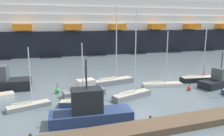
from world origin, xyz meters
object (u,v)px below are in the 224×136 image
Objects in this scene: sailboat_0 at (29,105)px; sailboat_7 at (113,80)px; sailboat_1 at (132,94)px; fishing_boat_3 at (85,90)px; cruise_ship at (108,29)px; sailboat_6 at (80,103)px; sailboat_2 at (162,84)px; fishing_boat_1 at (90,110)px; channel_buoy_1 at (189,88)px; fishing_boat_0 at (219,80)px; sailboat_3 at (200,78)px; channel_buoy_0 at (58,91)px; channel_buoy_2 at (204,75)px.

sailboat_7 is at bearing 12.17° from sailboat_0.
sailboat_0 is at bearing 159.99° from sailboat_1.
fishing_boat_3 is 0.04× the size of cruise_ship.
fishing_boat_3 is at bearing 87.02° from sailboat_6.
sailboat_2 is 15.50m from fishing_boat_1.
fishing_boat_1 is (-13.09, -8.27, 0.75)m from sailboat_2.
sailboat_2 is at bearing 33.62° from sailboat_6.
channel_buoy_1 is (15.59, 5.27, -0.84)m from fishing_boat_1.
sailboat_0 is 0.62× the size of sailboat_1.
cruise_ship reaches higher than fishing_boat_0.
fishing_boat_1 is at bearing -71.47° from sailboat_6.
channel_buoy_1 is (-5.57, -0.34, -0.60)m from fishing_boat_0.
sailboat_2 is 0.69× the size of sailboat_7.
fishing_boat_1 is at bearing -136.03° from sailboat_2.
sailboat_6 is at bearing 171.26° from fishing_boat_0.
sailboat_1 is at bearing -140.44° from sailboat_2.
fishing_boat_3 is (-5.49, 2.87, 0.24)m from sailboat_1.
sailboat_3 is 3.25m from fishing_boat_0.
sailboat_3 reaches higher than channel_buoy_1.
sailboat_0 is 0.97× the size of fishing_boat_0.
fishing_boat_3 is (1.10, 7.70, -0.36)m from fishing_boat_1.
sailboat_6 reaches higher than channel_buoy_0.
sailboat_3 is 22.49m from channel_buoy_0.
sailboat_2 is at bearing -167.95° from sailboat_3.
sailboat_1 is 6.19m from fishing_boat_3.
fishing_boat_0 reaches higher than channel_buoy_2.
sailboat_0 is 4.84× the size of channel_buoy_0.
fishing_boat_3 is (6.78, 2.29, 0.43)m from sailboat_0.
cruise_ship is at bearing 81.27° from fishing_boat_0.
channel_buoy_1 is 9.58m from channel_buoy_2.
fishing_boat_1 reaches higher than channel_buoy_0.
channel_buoy_2 is at bearing 37.07° from channel_buoy_1.
sailboat_2 reaches higher than sailboat_0.
channel_buoy_2 is 0.01× the size of cruise_ship.
sailboat_7 reaches higher than channel_buoy_2.
sailboat_2 is 7.22m from sailboat_3.
cruise_ship reaches higher than sailboat_3.
sailboat_1 reaches higher than sailboat_0.
sailboat_1 is 8.18m from fishing_boat_1.
fishing_boat_1 is 16.48m from channel_buoy_1.
sailboat_7 is 7.81× the size of channel_buoy_2.
channel_buoy_0 is (-8.68, -1.86, -0.25)m from sailboat_7.
sailboat_7 reaches higher than sailboat_2.
sailboat_7 is 13.53m from fishing_boat_1.
fishing_boat_0 reaches higher than fishing_boat_3.
sailboat_3 reaches higher than fishing_boat_3.
sailboat_0 is 21.27m from channel_buoy_1.
channel_buoy_1 is at bearing -14.86° from channel_buoy_0.
sailboat_2 is at bearing -37.84° from sailboat_7.
sailboat_6 is (-13.23, -4.04, 0.00)m from sailboat_2.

